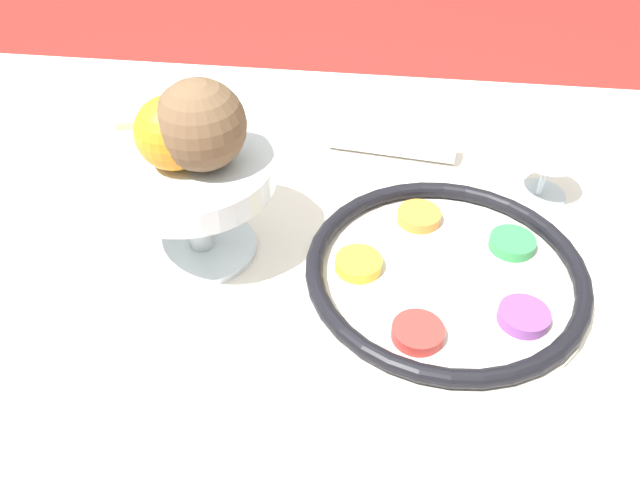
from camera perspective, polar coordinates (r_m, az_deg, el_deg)
The scene contains 8 objects.
dining_table at distance 1.07m, azimuth 0.17°, elevation -13.16°, with size 1.46×0.81×0.73m.
seder_plate at distance 0.72m, azimuth 11.38°, elevation -2.93°, with size 0.32×0.32×0.03m.
wine_glass at distance 0.84m, azimuth 20.59°, elevation 8.38°, with size 0.08×0.08×0.12m.
fruit_stand at distance 0.71m, azimuth -11.62°, elevation 5.06°, with size 0.19×0.19×0.13m.
orange_fruit at distance 0.67m, azimuth -13.37°, elevation 9.49°, with size 0.08×0.08×0.08m.
coconut at distance 0.66m, azimuth -10.90°, elevation 10.27°, with size 0.10×0.10×0.10m.
bread_plate at distance 1.05m, azimuth -14.61°, elevation 11.40°, with size 0.17×0.17×0.02m.
napkin_roll at distance 0.92m, azimuth 6.58°, elevation 8.80°, with size 0.19×0.06×0.04m.
Camera 1 is at (-0.07, 0.61, 1.24)m, focal length 35.00 mm.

